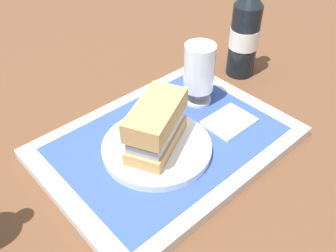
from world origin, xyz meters
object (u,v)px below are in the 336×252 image
(beer_glass, at_px, (199,72))
(sandwich, at_px, (157,124))
(plate, at_px, (157,147))
(beer_bottle, at_px, (245,32))

(beer_glass, bearing_deg, sandwich, -160.84)
(sandwich, bearing_deg, plate, 180.00)
(plate, xyz_separation_m, beer_bottle, (0.33, 0.09, 0.08))
(plate, distance_m, beer_glass, 0.18)
(beer_glass, height_order, beer_bottle, beer_bottle)
(plate, height_order, beer_glass, beer_glass)
(plate, distance_m, beer_bottle, 0.35)
(plate, xyz_separation_m, beer_glass, (0.16, 0.06, 0.06))
(sandwich, bearing_deg, beer_bottle, -12.13)
(beer_glass, xyz_separation_m, beer_bottle, (0.18, 0.03, 0.01))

